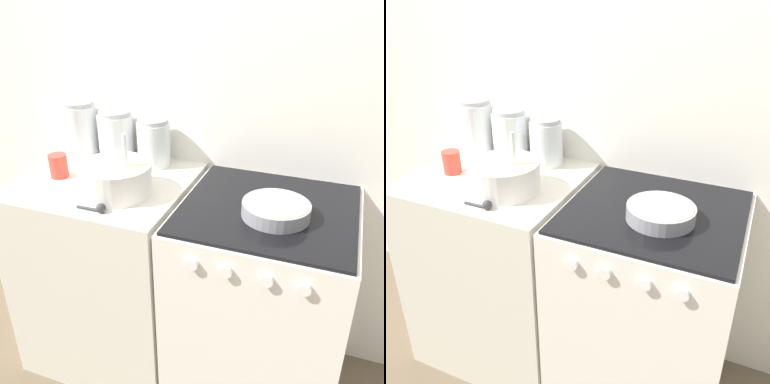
# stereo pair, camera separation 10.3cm
# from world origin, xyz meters

# --- Properties ---
(wall_back) EXTENTS (4.42, 0.05, 2.40)m
(wall_back) POSITION_xyz_m (0.00, 0.66, 1.20)
(wall_back) COLOR white
(wall_back) RESTS_ON ground_plane
(countertop_cabinet) EXTENTS (0.71, 0.63, 0.93)m
(countertop_cabinet) POSITION_xyz_m (-0.35, 0.32, 0.46)
(countertop_cabinet) COLOR silver
(countertop_cabinet) RESTS_ON ground_plane
(stove) EXTENTS (0.66, 0.65, 0.93)m
(stove) POSITION_xyz_m (0.34, 0.32, 0.46)
(stove) COLOR white
(stove) RESTS_ON ground_plane
(mixing_bowl) EXTENTS (0.28, 0.28, 0.25)m
(mixing_bowl) POSITION_xyz_m (-0.24, 0.23, 1.00)
(mixing_bowl) COLOR white
(mixing_bowl) RESTS_ON countertop_cabinet
(baking_pan) EXTENTS (0.24, 0.24, 0.06)m
(baking_pan) POSITION_xyz_m (0.38, 0.26, 0.96)
(baking_pan) COLOR gray
(baking_pan) RESTS_ON stove
(storage_jar_left) EXTENTS (0.16, 0.16, 0.26)m
(storage_jar_left) POSITION_xyz_m (-0.60, 0.54, 1.04)
(storage_jar_left) COLOR silver
(storage_jar_left) RESTS_ON countertop_cabinet
(storage_jar_middle) EXTENTS (0.16, 0.16, 0.23)m
(storage_jar_middle) POSITION_xyz_m (-0.41, 0.54, 1.02)
(storage_jar_middle) COLOR silver
(storage_jar_middle) RESTS_ON countertop_cabinet
(storage_jar_right) EXTENTS (0.15, 0.15, 0.21)m
(storage_jar_right) POSITION_xyz_m (-0.22, 0.54, 1.02)
(storage_jar_right) COLOR silver
(storage_jar_right) RESTS_ON countertop_cabinet
(tin_can) EXTENTS (0.08, 0.08, 0.10)m
(tin_can) POSITION_xyz_m (-0.54, 0.28, 0.98)
(tin_can) COLOR #CC3F33
(tin_can) RESTS_ON countertop_cabinet
(recipe_page) EXTENTS (0.26, 0.28, 0.01)m
(recipe_page) POSITION_xyz_m (-0.34, 0.19, 0.93)
(recipe_page) COLOR beige
(recipe_page) RESTS_ON countertop_cabinet
(measuring_spoon) EXTENTS (0.12, 0.04, 0.04)m
(measuring_spoon) POSITION_xyz_m (-0.23, 0.07, 0.94)
(measuring_spoon) COLOR #333338
(measuring_spoon) RESTS_ON countertop_cabinet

